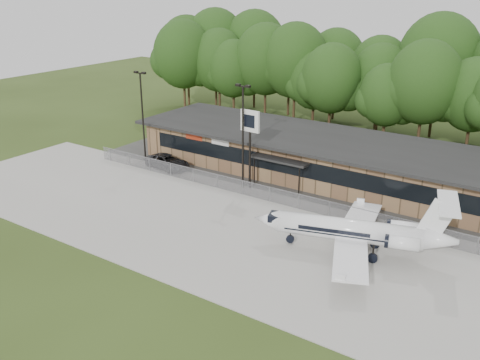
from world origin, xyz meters
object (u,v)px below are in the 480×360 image
Objects in this scene: terminal at (323,157)px; pole_sign at (250,129)px; business_jet at (357,232)px; suv at (168,162)px.

pole_sign is at bearing -121.54° from terminal.
suv is at bearing 148.21° from business_jet.
pole_sign is at bearing -82.76° from suv.
suv is (-14.99, -7.16, -1.43)m from terminal.
suv is 11.83m from pole_sign.
terminal is 5.22× the size of pole_sign.
pole_sign is (-4.38, -7.14, 3.83)m from terminal.
terminal is 2.75× the size of business_jet.
business_jet is 2.77× the size of suv.
suv is (-24.39, 6.58, -1.06)m from business_jet.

